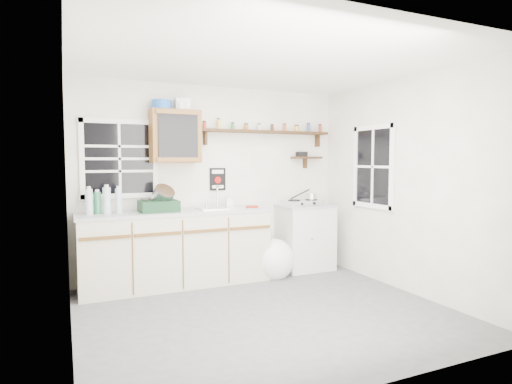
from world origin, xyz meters
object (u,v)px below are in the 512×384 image
main_cabinet (177,248)px  hotplate (303,202)px  upper_cabinet (175,137)px  right_cabinet (305,237)px  dish_rack (160,203)px  spice_shelf (266,132)px

main_cabinet → hotplate: bearing=0.2°
main_cabinet → upper_cabinet: upper_cabinet is taller
right_cabinet → dish_rack: 2.11m
upper_cabinet → dish_rack: 0.85m
right_cabinet → spice_shelf: bearing=160.1°
main_cabinet → hotplate: 1.85m
main_cabinet → dish_rack: dish_rack is taller
spice_shelf → hotplate: size_ratio=3.40×
spice_shelf → dish_rack: (-1.51, -0.23, -0.90)m
spice_shelf → dish_rack: 1.77m
spice_shelf → dish_rack: size_ratio=4.20×
main_cabinet → dish_rack: (-0.20, -0.02, 0.57)m
right_cabinet → hotplate: 0.49m
main_cabinet → spice_shelf: 1.98m
upper_cabinet → spice_shelf: size_ratio=0.34×
hotplate → right_cabinet: bearing=18.5°
main_cabinet → upper_cabinet: size_ratio=3.55×
main_cabinet → right_cabinet: (1.83, 0.03, -0.01)m
upper_cabinet → spice_shelf: 1.29m
main_cabinet → dish_rack: size_ratio=5.08×
dish_rack → hotplate: size_ratio=0.81×
right_cabinet → upper_cabinet: (-1.80, 0.12, 1.37)m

